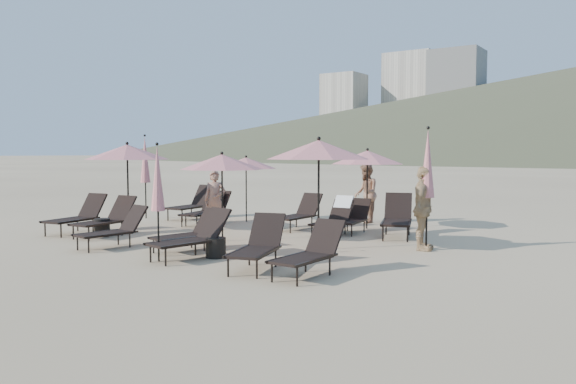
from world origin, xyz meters
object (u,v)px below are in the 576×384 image
Objects in this scene: umbrella_open_2 at (319,150)px; umbrella_closed_2 at (145,160)px; lounger_12 at (335,216)px; lounger_13 at (192,236)px; umbrella_open_1 at (222,162)px; lounger_7 at (209,209)px; beachgoer_c at (423,208)px; lounger_9 at (299,213)px; umbrella_open_3 at (246,163)px; beachgoer_a at (215,200)px; lounger_10 at (353,217)px; umbrella_closed_0 at (158,179)px; umbrella_open_0 at (127,152)px; lounger_4 at (258,245)px; lounger_1 at (106,218)px; lounger_2 at (114,229)px; lounger_8 at (204,210)px; umbrella_closed_1 at (428,164)px; lounger_11 at (397,217)px; beachgoer_b at (366,193)px; umbrella_open_4 at (367,157)px; lounger_3 at (189,232)px; lounger_0 at (77,215)px; side_table_1 at (216,248)px; side_table_0 at (102,227)px; lounger_6 at (193,203)px; lounger_5 at (310,251)px.

umbrella_closed_2 is at bearing 165.36° from umbrella_open_2.
lounger_12 is 0.64× the size of umbrella_open_2.
umbrella_open_1 is (-0.99, 2.09, 1.45)m from lounger_13.
lounger_7 is 7.00m from beachgoer_c.
lounger_9 is 4.96m from lounger_13.
beachgoer_a is (0.41, -1.93, -0.99)m from umbrella_open_3.
lounger_10 is 5.97m from umbrella_closed_0.
lounger_4 is at bearing -19.52° from umbrella_open_0.
umbrella_open_2 is at bearing 8.05° from lounger_1.
beachgoer_c is (5.91, 3.53, 0.50)m from lounger_2.
umbrella_closed_1 is (7.07, -0.62, 1.44)m from lounger_8.
beachgoer_c is at bearing -71.39° from lounger_11.
beachgoer_b is at bearing 78.75° from lounger_2.
beachgoer_b is (-0.63, 1.23, -1.10)m from umbrella_open_4.
lounger_2 is 1.05× the size of lounger_10.
lounger_2 is 4.10m from lounger_4.
lounger_3 is 0.80× the size of umbrella_open_3.
umbrella_open_3 is (2.22, 4.45, 1.34)m from lounger_0.
umbrella_closed_0 reaches higher than lounger_0.
beachgoer_a is at bearing 131.33° from side_table_1.
side_table_0 is at bearing -105.56° from lounger_7.
lounger_1 reaches higher than side_table_1.
lounger_12 is at bearing -9.40° from lounger_6.
lounger_12 is at bearing 78.28° from umbrella_closed_0.
beachgoer_a is at bearing 100.21° from lounger_2.
lounger_6 is 8.66m from umbrella_closed_1.
lounger_5 is 7.76m from beachgoer_b.
lounger_4 reaches higher than lounger_2.
lounger_0 is at bearing -163.41° from umbrella_closed_1.
side_table_0 is at bearing -82.97° from lounger_6.
umbrella_open_1 reaches higher than lounger_11.
umbrella_closed_0 is 1.30× the size of beachgoer_b.
lounger_9 is at bearing 4.93° from lounger_8.
umbrella_closed_0 is 4.66m from beachgoer_a.
umbrella_open_2 reaches higher than lounger_2.
beachgoer_c reaches higher than lounger_12.
lounger_11 reaches higher than lounger_10.
lounger_5 is 6.02m from lounger_9.
umbrella_open_0 is at bearing 104.95° from lounger_1.
lounger_12 reaches higher than lounger_5.
lounger_4 is at bearing -116.08° from lounger_11.
lounger_12 is at bearing 2.31° from umbrella_closed_2.
umbrella_open_3 is (0.57, 1.08, 1.37)m from lounger_7.
umbrella_open_3 is at bearing 168.34° from lounger_10.
umbrella_open_2 is (-1.22, 2.36, 1.76)m from lounger_5.
lounger_3 is 0.61× the size of umbrella_closed_1.
lounger_1 is at bearing -129.28° from lounger_9.
side_table_1 is at bearing -15.60° from lounger_0.
lounger_0 is 3.75m from lounger_7.
lounger_5 is 8.02m from umbrella_open_3.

